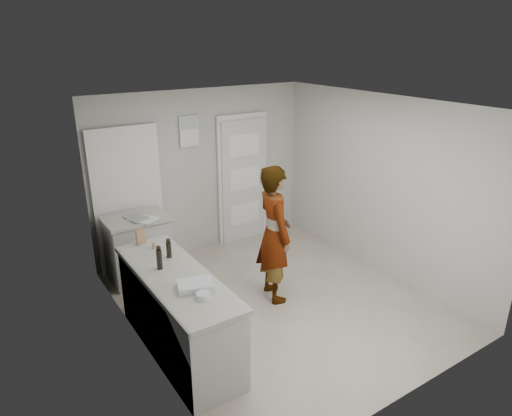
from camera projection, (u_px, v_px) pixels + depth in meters
ground at (277, 301)px, 5.88m from camera, size 4.00×4.00×0.00m
room_shell at (194, 188)px, 6.95m from camera, size 4.00×4.00×4.00m
main_counter at (178, 316)px, 4.82m from camera, size 0.64×1.96×0.93m
side_counter at (139, 250)px, 6.29m from camera, size 0.84×0.61×0.93m
person at (274, 234)px, 5.69m from camera, size 0.55×0.72×1.77m
cake_mix_box at (140, 237)px, 5.30m from camera, size 0.12×0.08×0.18m
spice_jar at (154, 245)px, 5.21m from camera, size 0.05×0.05×0.07m
oil_cruet_a at (169, 248)px, 4.97m from camera, size 0.06×0.06×0.23m
oil_cruet_b at (159, 258)px, 4.72m from camera, size 0.06×0.06×0.27m
baking_dish at (195, 285)px, 4.39m from camera, size 0.39×0.33×0.06m
egg_bowl at (203, 295)px, 4.23m from camera, size 0.13×0.13×0.05m
papers at (143, 219)px, 6.05m from camera, size 0.42×0.44×0.01m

